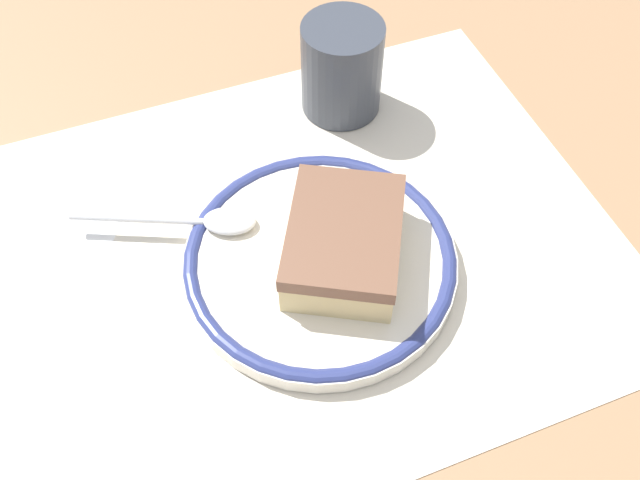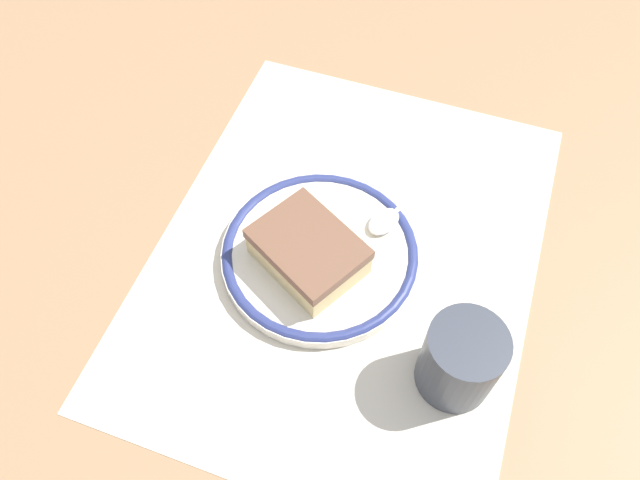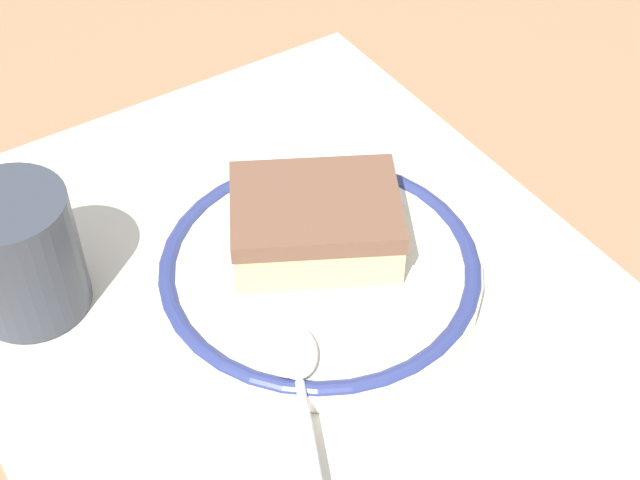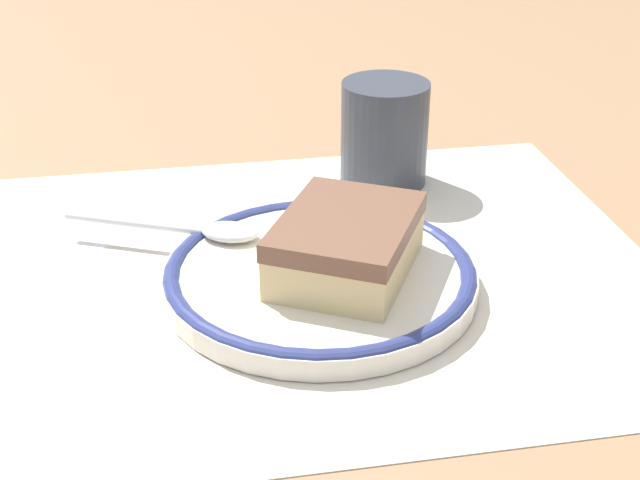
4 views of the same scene
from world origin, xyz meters
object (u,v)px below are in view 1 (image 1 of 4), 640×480
(cake_slice, at_px, (344,242))
(napkin, at_px, (49,233))
(spoon, at_px, (208,221))
(plate, at_px, (320,261))
(cup, at_px, (342,73))

(cake_slice, relative_size, napkin, 1.25)
(cake_slice, xyz_separation_m, spoon, (-0.08, 0.06, -0.01))
(spoon, xyz_separation_m, napkin, (-0.11, 0.04, -0.02))
(cake_slice, distance_m, napkin, 0.22)
(plate, height_order, napkin, plate)
(cake_slice, bearing_deg, spoon, 142.21)
(cake_slice, bearing_deg, plate, 156.56)
(napkin, bearing_deg, spoon, -21.62)
(plate, relative_size, cake_slice, 1.58)
(plate, xyz_separation_m, spoon, (-0.06, 0.06, 0.01))
(cup, xyz_separation_m, napkin, (-0.25, -0.05, -0.03))
(cup, bearing_deg, plate, -117.00)
(cup, bearing_deg, napkin, -168.72)
(spoon, distance_m, napkin, 0.12)
(spoon, distance_m, cup, 0.17)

